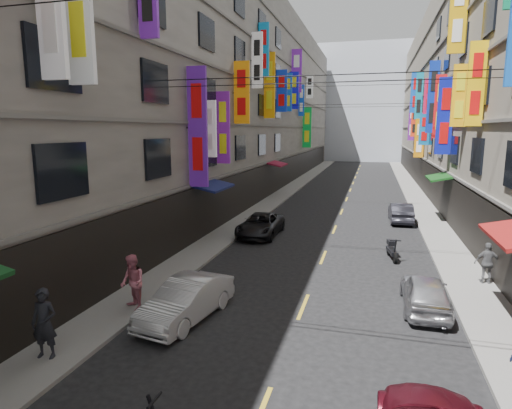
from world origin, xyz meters
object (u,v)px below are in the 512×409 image
Objects in this scene: scooter_far_right at (392,250)px; pedestrian_rfar at (488,263)px; car_right_far at (401,212)px; car_left_far at (260,225)px; pedestrian_lfar at (132,282)px; car_left_mid at (186,300)px; car_right_mid at (425,292)px; pedestrian_lnear at (44,323)px.

scooter_far_right is 1.10× the size of pedestrian_rfar.
car_left_far is at bearing 34.93° from car_right_far.
car_right_far is 2.42× the size of pedestrian_rfar.
car_right_far is 19.69m from pedestrian_lfar.
car_right_far is at bearing 98.92° from pedestrian_lfar.
pedestrian_lfar is at bearing -170.49° from car_left_mid.
pedestrian_rfar is at bearing -130.46° from car_right_mid.
car_left_far is 2.41× the size of pedestrian_lfar.
pedestrian_lfar is (-8.54, -8.56, 0.61)m from scooter_far_right.
car_left_mid reaches higher than scooter_far_right.
car_left_mid is 2.45× the size of pedestrian_rfar.
car_right_far is 22.90m from pedestrian_lnear.
pedestrian_lfar is (-9.40, -17.30, 0.41)m from car_right_far.
scooter_far_right is 0.45× the size of car_left_mid.
pedestrian_lnear reaches higher than pedestrian_lfar.
pedestrian_lfar reaches higher than pedestrian_rfar.
pedestrian_lfar is at bearing 34.85° from scooter_far_right.
scooter_far_right is 12.11m from pedestrian_lfar.
car_left_far is at bearing -46.95° from car_right_mid.
car_right_mid reaches higher than scooter_far_right.
pedestrian_lfar is (-1.93, 0.00, 0.40)m from car_left_mid.
car_left_mid is at bearing 42.10° from scooter_far_right.
pedestrian_rfar is at bearing -27.17° from car_left_far.
car_right_mid is (0.86, -5.75, 0.18)m from scooter_far_right.
car_right_mid is 14.49m from car_right_far.
scooter_far_right is 10.82m from car_left_mid.
car_right_far is (7.47, 17.30, -0.01)m from car_left_mid.
car_left_far reaches higher than car_right_mid.
pedestrian_lnear is (-9.98, -6.12, 0.44)m from car_right_mid.
pedestrian_lfar is 13.32m from pedestrian_rfar.
pedestrian_lnear is (-2.50, -3.31, 0.40)m from car_left_mid.
car_left_far reaches higher than scooter_far_right.
scooter_far_right is 0.46× the size of car_right_far.
scooter_far_right is 7.67m from car_left_far.
car_left_mid is 11.35m from car_left_far.
car_left_mid is (-6.62, -8.56, 0.21)m from scooter_far_right.
scooter_far_right is 14.98m from pedestrian_lnear.
pedestrian_rfar is (2.57, 3.03, 0.31)m from car_right_mid.
car_right_far is at bearing 76.23° from car_left_mid.
pedestrian_lnear is at bearing -97.37° from car_left_far.
car_left_mid is 1.97m from pedestrian_lfar.
pedestrian_rfar is at bearing 26.63° from pedestrian_lnear.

